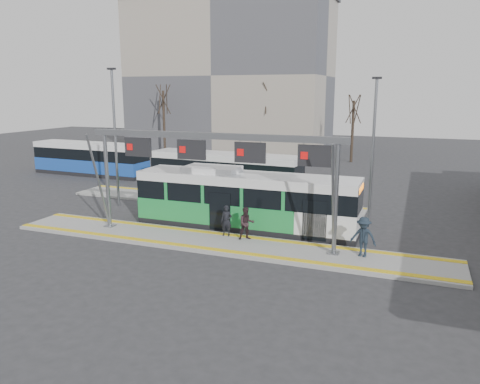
% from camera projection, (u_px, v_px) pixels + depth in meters
% --- Properties ---
extents(ground, '(120.00, 120.00, 0.00)m').
position_uv_depth(ground, '(218.00, 244.00, 22.62)').
color(ground, '#2D2D30').
rests_on(ground, ground).
extents(platform_main, '(22.00, 3.00, 0.15)m').
position_uv_depth(platform_main, '(218.00, 243.00, 22.60)').
color(platform_main, gray).
rests_on(platform_main, ground).
extents(platform_second, '(20.00, 3.00, 0.15)m').
position_uv_depth(platform_second, '(212.00, 201.00, 31.31)').
color(platform_second, gray).
rests_on(platform_second, ground).
extents(tactile_main, '(22.00, 2.65, 0.02)m').
position_uv_depth(tactile_main, '(218.00, 241.00, 22.59)').
color(tactile_main, yellow).
rests_on(tactile_main, platform_main).
extents(tactile_second, '(20.00, 0.35, 0.02)m').
position_uv_depth(tactile_second, '(219.00, 196.00, 32.34)').
color(tactile_second, yellow).
rests_on(tactile_second, platform_second).
extents(gantry, '(13.00, 1.68, 5.20)m').
position_uv_depth(gantry, '(213.00, 155.00, 22.07)').
color(gantry, slate).
rests_on(gantry, platform_main).
extents(apartment_block, '(24.50, 12.50, 18.40)m').
position_uv_depth(apartment_block, '(231.00, 75.00, 58.43)').
color(apartment_block, gray).
rests_on(apartment_block, ground).
extents(hero_bus, '(11.93, 2.59, 3.27)m').
position_uv_depth(hero_bus, '(245.00, 201.00, 24.99)').
color(hero_bus, black).
rests_on(hero_bus, ground).
extents(bg_bus_green, '(11.52, 3.17, 2.85)m').
position_uv_depth(bg_bus_green, '(225.00, 173.00, 34.21)').
color(bg_bus_green, black).
rests_on(bg_bus_green, ground).
extents(bg_bus_blue, '(10.94, 2.85, 2.83)m').
position_uv_depth(bg_bus_blue, '(91.00, 159.00, 41.30)').
color(bg_bus_blue, black).
rests_on(bg_bus_blue, ground).
extents(passenger_a, '(0.60, 0.43, 1.55)m').
position_uv_depth(passenger_a, '(226.00, 221.00, 23.33)').
color(passenger_a, black).
rests_on(passenger_a, platform_main).
extents(passenger_b, '(0.99, 0.95, 1.61)m').
position_uv_depth(passenger_b, '(247.00, 223.00, 22.74)').
color(passenger_b, '#2D1E22').
rests_on(passenger_b, platform_main).
extents(passenger_c, '(1.26, 0.88, 1.78)m').
position_uv_depth(passenger_c, '(363.00, 237.00, 20.38)').
color(passenger_c, '#1B2530').
rests_on(passenger_c, platform_main).
extents(tree_left, '(1.40, 1.40, 8.51)m').
position_uv_depth(tree_left, '(269.00, 99.00, 51.66)').
color(tree_left, '#382B21').
rests_on(tree_left, ground).
extents(tree_mid, '(1.40, 1.40, 7.16)m').
position_uv_depth(tree_mid, '(354.00, 109.00, 47.82)').
color(tree_mid, '#382B21').
rests_on(tree_mid, ground).
extents(tree_far, '(1.40, 1.40, 8.30)m').
position_uv_depth(tree_far, '(163.00, 100.00, 53.74)').
color(tree_far, '#382B21').
rests_on(tree_far, ground).
extents(lamp_west, '(0.50, 0.25, 8.66)m').
position_uv_depth(lamp_west, '(115.00, 135.00, 29.36)').
color(lamp_west, slate).
rests_on(lamp_west, ground).
extents(lamp_east, '(0.50, 0.25, 8.01)m').
position_uv_depth(lamp_east, '(373.00, 147.00, 25.78)').
color(lamp_east, slate).
rests_on(lamp_east, ground).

